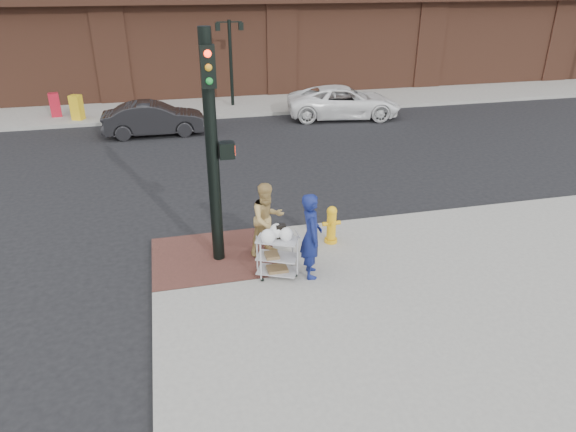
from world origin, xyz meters
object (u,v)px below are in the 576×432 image
object	(u,v)px
lamp_post	(230,54)
sedan_dark	(154,119)
utility_cart	(277,253)
fire_hydrant	(331,224)
traffic_signal_pole	(213,145)
pedestrian_tan	(267,219)
woman_blue	(311,236)
minivan_white	(344,102)

from	to	relation	value
lamp_post	sedan_dark	xyz separation A→B (m)	(-3.81, -4.01, -1.94)
utility_cart	fire_hydrant	distance (m)	1.98
traffic_signal_pole	pedestrian_tan	xyz separation A→B (m)	(1.11, -0.00, -1.82)
sedan_dark	utility_cart	world-z (taller)	sedan_dark
lamp_post	utility_cart	world-z (taller)	lamp_post
woman_blue	lamp_post	bearing A→B (deg)	6.29
fire_hydrant	pedestrian_tan	bearing A→B (deg)	-173.97
sedan_dark	utility_cart	size ratio (longest dim) A/B	3.52
traffic_signal_pole	woman_blue	distance (m)	2.76
lamp_post	minivan_white	distance (m)	5.98
utility_cart	sedan_dark	bearing A→B (deg)	101.30
woman_blue	fire_hydrant	xyz separation A→B (m)	(0.89, 1.32, -0.46)
traffic_signal_pole	sedan_dark	size ratio (longest dim) A/B	1.21
lamp_post	sedan_dark	world-z (taller)	lamp_post
traffic_signal_pole	utility_cart	bearing A→B (deg)	-42.11
lamp_post	fire_hydrant	world-z (taller)	lamp_post
woman_blue	sedan_dark	bearing A→B (deg)	22.87
minivan_white	fire_hydrant	size ratio (longest dim) A/B	5.53
pedestrian_tan	minivan_white	bearing A→B (deg)	44.22
traffic_signal_pole	minivan_white	xyz separation A→B (m)	(7.21, 12.10, -2.11)
pedestrian_tan	sedan_dark	xyz separation A→B (m)	(-2.44, 11.22, -0.33)
woman_blue	sedan_dark	distance (m)	12.77
minivan_white	fire_hydrant	world-z (taller)	minivan_white
pedestrian_tan	traffic_signal_pole	bearing A→B (deg)	160.76
lamp_post	pedestrian_tan	world-z (taller)	lamp_post
woman_blue	fire_hydrant	distance (m)	1.66
minivan_white	fire_hydrant	xyz separation A→B (m)	(-4.50, -11.93, -0.09)
woman_blue	fire_hydrant	size ratio (longest dim) A/B	2.00
pedestrian_tan	utility_cart	size ratio (longest dim) A/B	1.47
lamp_post	traffic_signal_pole	xyz separation A→B (m)	(-2.48, -15.23, 0.21)
traffic_signal_pole	utility_cart	size ratio (longest dim) A/B	4.27
lamp_post	sedan_dark	bearing A→B (deg)	-133.54
traffic_signal_pole	fire_hydrant	xyz separation A→B (m)	(2.70, 0.16, -2.20)
lamp_post	fire_hydrant	bearing A→B (deg)	-89.13
sedan_dark	minivan_white	world-z (taller)	minivan_white
pedestrian_tan	minivan_white	world-z (taller)	pedestrian_tan
utility_cart	traffic_signal_pole	bearing A→B (deg)	137.89
woman_blue	minivan_white	world-z (taller)	woman_blue
lamp_post	pedestrian_tan	xyz separation A→B (m)	(-1.37, -15.23, -1.60)
fire_hydrant	lamp_post	bearing A→B (deg)	90.87
sedan_dark	woman_blue	bearing A→B (deg)	-165.39
traffic_signal_pole	fire_hydrant	distance (m)	3.49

